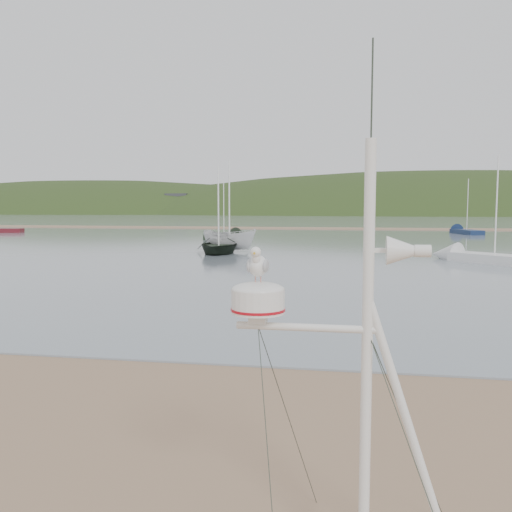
% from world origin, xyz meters
% --- Properties ---
extents(ground, '(560.00, 560.00, 0.00)m').
position_xyz_m(ground, '(0.00, 0.00, 0.00)').
color(ground, '#85654D').
rests_on(ground, ground).
extents(water, '(560.00, 256.00, 0.04)m').
position_xyz_m(water, '(0.00, 132.00, 0.02)').
color(water, slate).
rests_on(water, ground).
extents(sandbar, '(560.00, 7.00, 0.07)m').
position_xyz_m(sandbar, '(0.00, 70.00, 0.07)').
color(sandbar, '#85654D').
rests_on(sandbar, water).
extents(hill_ridge, '(620.00, 180.00, 80.00)m').
position_xyz_m(hill_ridge, '(18.52, 235.00, -19.70)').
color(hill_ridge, '#213314').
rests_on(hill_ridge, ground).
extents(far_cottages, '(294.40, 6.30, 8.00)m').
position_xyz_m(far_cottages, '(3.00, 196.00, 4.00)').
color(far_cottages, beige).
rests_on(far_cottages, ground).
extents(mast_rig, '(2.03, 2.17, 4.58)m').
position_xyz_m(mast_rig, '(4.04, -1.83, 1.11)').
color(mast_rig, white).
rests_on(mast_rig, ground).
extents(boat_dark, '(3.70, 1.29, 5.10)m').
position_xyz_m(boat_dark, '(-4.73, 28.90, 2.59)').
color(boat_dark, black).
rests_on(boat_dark, water).
extents(boat_white, '(2.02, 1.99, 4.19)m').
position_xyz_m(boat_white, '(-4.31, 30.32, 2.14)').
color(boat_white, silver).
rests_on(boat_white, water).
extents(sailboat_blue_far, '(3.36, 7.05, 6.82)m').
position_xyz_m(sailboat_blue_far, '(16.56, 59.88, 0.30)').
color(sailboat_blue_far, '#142446').
rests_on(sailboat_blue_far, ground).
extents(sailboat_dark_mid, '(3.48, 6.68, 6.48)m').
position_xyz_m(sailboat_dark_mid, '(-7.55, 46.14, 0.30)').
color(sailboat_dark_mid, black).
rests_on(sailboat_dark_mid, ground).
extents(sailboat_white_near, '(5.80, 5.65, 6.49)m').
position_xyz_m(sailboat_white_near, '(10.69, 26.49, 0.30)').
color(sailboat_white_near, silver).
rests_on(sailboat_white_near, ground).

